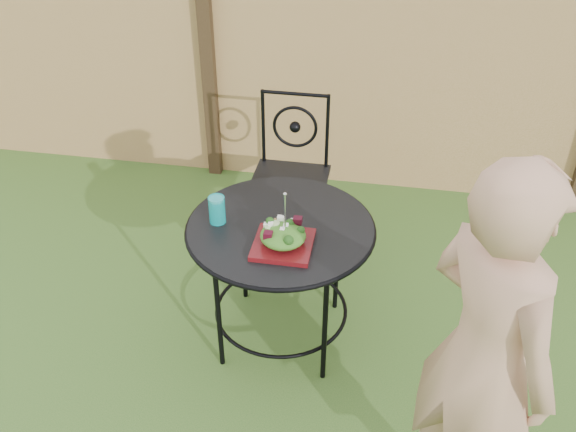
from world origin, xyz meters
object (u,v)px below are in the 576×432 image
Objects in this scene: patio_table at (281,248)px; patio_chair at (291,170)px; salad_plate at (283,245)px; diner at (484,359)px.

patio_chair is at bearing 96.76° from patio_table.
patio_chair is 1.08m from salad_plate.
patio_table is at bearing 10.21° from diner.
diner is at bearing -59.49° from patio_chair.
patio_table is 0.97× the size of patio_chair.
patio_chair is 1.97m from diner.
patio_table is at bearing -83.24° from patio_chair.
diner is (0.88, -0.79, 0.23)m from patio_table.
patio_table is 0.56× the size of diner.
patio_table is at bearing 104.78° from salad_plate.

